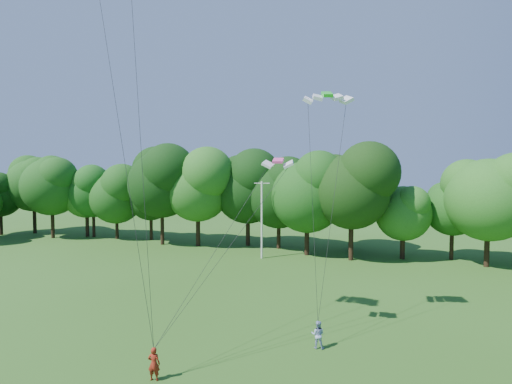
% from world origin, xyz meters
% --- Properties ---
extents(utility_pole, '(1.74, 0.38, 8.74)m').
position_xyz_m(utility_pole, '(-2.57, 30.24, 4.48)').
color(utility_pole, silver).
rests_on(utility_pole, ground).
extents(kite_flyer_left, '(0.66, 0.50, 1.62)m').
position_xyz_m(kite_flyer_left, '(0.21, 3.60, 0.81)').
color(kite_flyer_left, maroon).
rests_on(kite_flyer_left, ground).
extents(kite_flyer_right, '(0.78, 0.62, 1.56)m').
position_xyz_m(kite_flyer_right, '(7.11, 9.44, 0.78)').
color(kite_flyer_right, '#98AAD3').
rests_on(kite_flyer_right, ground).
extents(kite_green, '(3.17, 2.06, 0.59)m').
position_xyz_m(kite_green, '(7.08, 12.46, 14.69)').
color(kite_green, '#1FD221').
rests_on(kite_green, ground).
extents(kite_pink, '(1.89, 1.09, 0.36)m').
position_xyz_m(kite_pink, '(4.67, 9.83, 10.58)').
color(kite_pink, '#FF46A0').
rests_on(kite_pink, ground).
extents(tree_back_west, '(8.23, 8.23, 11.98)m').
position_xyz_m(tree_back_west, '(-30.59, 36.23, 7.48)').
color(tree_back_west, black).
rests_on(tree_back_west, ground).
extents(tree_back_center, '(9.15, 9.15, 13.31)m').
position_xyz_m(tree_back_center, '(7.13, 32.40, 8.31)').
color(tree_back_center, black).
rests_on(tree_back_center, ground).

